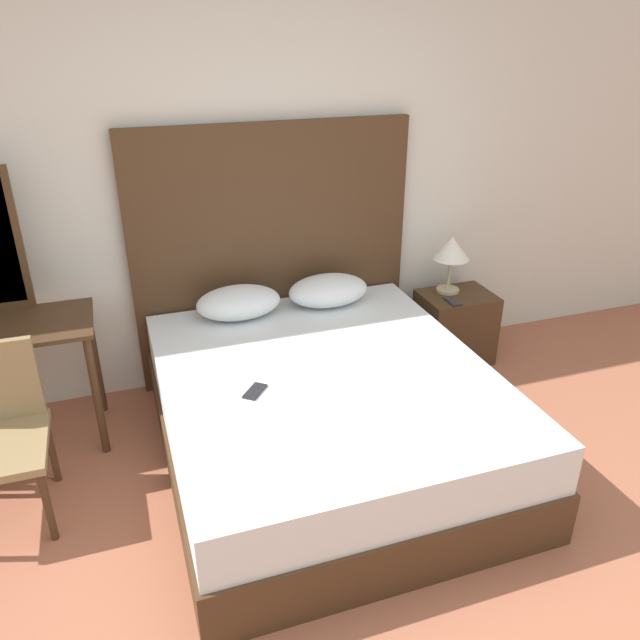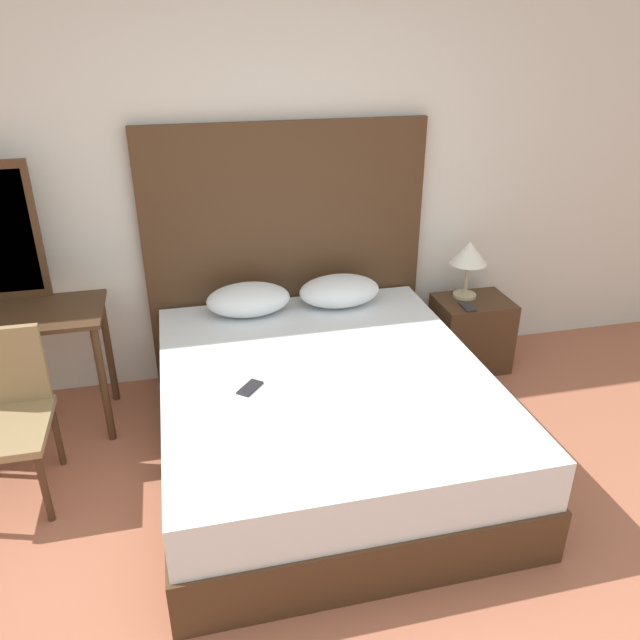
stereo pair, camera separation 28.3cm
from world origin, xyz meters
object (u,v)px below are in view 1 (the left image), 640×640
Objects in this scene: bed at (326,414)px; table_lamp at (451,250)px; phone_on_bed at (255,391)px; nightstand at (454,327)px; phone_on_nightstand at (453,301)px.

table_lamp is (1.20, 0.83, 0.53)m from bed.
bed is at bearing 11.91° from phone_on_bed.
nightstand is 3.34× the size of phone_on_nightstand.
phone_on_nightstand is (-0.10, -0.09, 0.26)m from nightstand.
phone_on_bed is at bearing -150.33° from table_lamp.
phone_on_nightstand is at bearing 29.99° from bed.
phone_on_bed is 1.87m from nightstand.
table_lamp is (1.60, 0.91, 0.25)m from phone_on_bed.
table_lamp is at bearing 71.16° from phone_on_nightstand.
phone_on_nightstand is (1.55, 0.74, -0.05)m from phone_on_bed.
table_lamp is 0.35m from phone_on_nightstand.
bed is 13.34× the size of phone_on_nightstand.
phone_on_bed is 1.86m from table_lamp.
table_lamp is (-0.04, 0.08, 0.56)m from nightstand.
table_lamp is at bearing 116.42° from nightstand.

